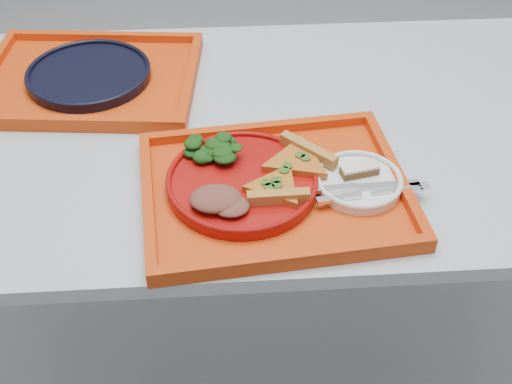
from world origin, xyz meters
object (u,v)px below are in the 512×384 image
dessert_bar (359,170)px  tray_main (274,192)px  dinner_plate (242,183)px  tray_far (90,81)px  navy_plate (89,75)px

dessert_bar → tray_main: bearing=174.0°
dinner_plate → dessert_bar: bearing=1.8°
tray_main → tray_far: same height
tray_main → dessert_bar: (0.15, 0.02, 0.03)m
tray_main → dinner_plate: size_ratio=1.73×
tray_main → tray_far: 0.52m
tray_main → dinner_plate: bearing=164.2°
dinner_plate → navy_plate: bearing=129.9°
tray_far → navy_plate: size_ratio=1.73×
navy_plate → dessert_bar: bearing=-35.3°
tray_far → navy_plate: (0.00, 0.00, 0.01)m
tray_main → tray_far: size_ratio=1.00×
dinner_plate → tray_far: bearing=129.9°
tray_main → navy_plate: navy_plate is taller
tray_main → navy_plate: bearing=128.3°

